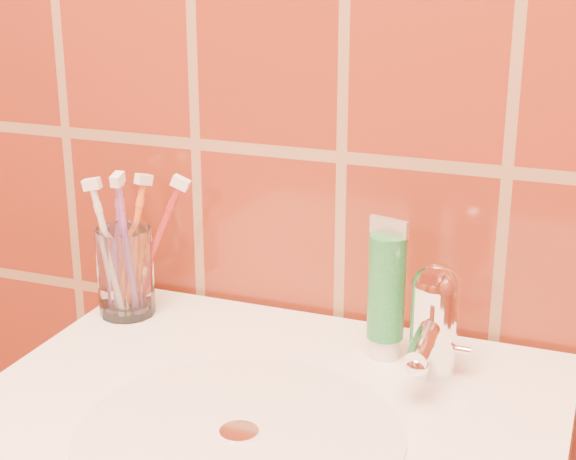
% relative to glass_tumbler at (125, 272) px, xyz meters
% --- Properties ---
extents(glass_tumbler, '(0.08, 0.08, 0.11)m').
position_rel_glass_tumbler_xyz_m(glass_tumbler, '(0.00, 0.00, 0.00)').
color(glass_tumbler, white).
rests_on(glass_tumbler, pedestal_sink).
extents(toothpaste_tube, '(0.04, 0.04, 0.16)m').
position_rel_glass_tumbler_xyz_m(toothpaste_tube, '(0.32, 0.00, 0.02)').
color(toothpaste_tube, white).
rests_on(toothpaste_tube, pedestal_sink).
extents(faucet, '(0.05, 0.11, 0.12)m').
position_rel_glass_tumbler_xyz_m(faucet, '(0.37, -0.02, 0.01)').
color(faucet, white).
rests_on(faucet, pedestal_sink).
extents(toothbrush_0, '(0.12, 0.11, 0.18)m').
position_rel_glass_tumbler_xyz_m(toothbrush_0, '(0.03, 0.01, 0.03)').
color(toothbrush_0, '#A32325').
rests_on(toothbrush_0, glass_tumbler).
extents(toothbrush_1, '(0.09, 0.13, 0.18)m').
position_rel_glass_tumbler_xyz_m(toothbrush_1, '(-0.02, 0.02, 0.02)').
color(toothbrush_1, '#854492').
rests_on(toothbrush_1, glass_tumbler).
extents(toothbrush_2, '(0.04, 0.08, 0.19)m').
position_rel_glass_tumbler_xyz_m(toothbrush_2, '(0.01, -0.01, 0.04)').
color(toothbrush_2, '#924A9E').
rests_on(toothbrush_2, glass_tumbler).
extents(toothbrush_3, '(0.07, 0.06, 0.18)m').
position_rel_glass_tumbler_xyz_m(toothbrush_3, '(-0.01, -0.01, 0.03)').
color(toothbrush_3, silver).
rests_on(toothbrush_3, glass_tumbler).
extents(toothbrush_4, '(0.08, 0.11, 0.18)m').
position_rel_glass_tumbler_xyz_m(toothbrush_4, '(-0.00, 0.02, 0.03)').
color(toothbrush_4, orange).
rests_on(toothbrush_4, glass_tumbler).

